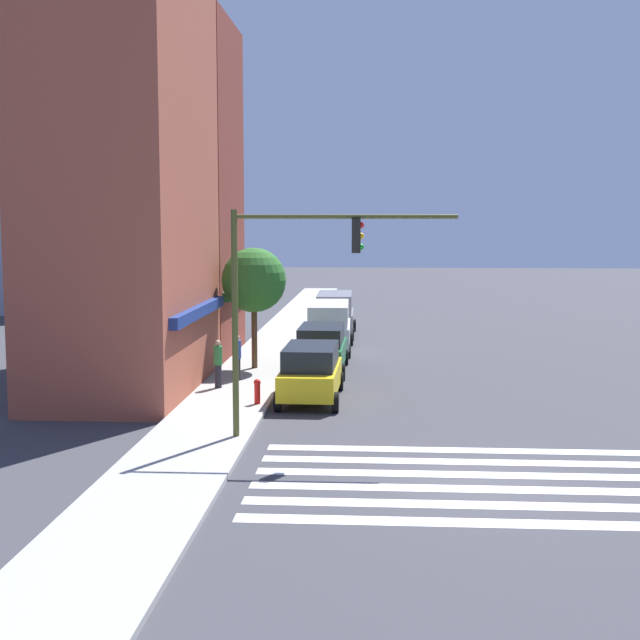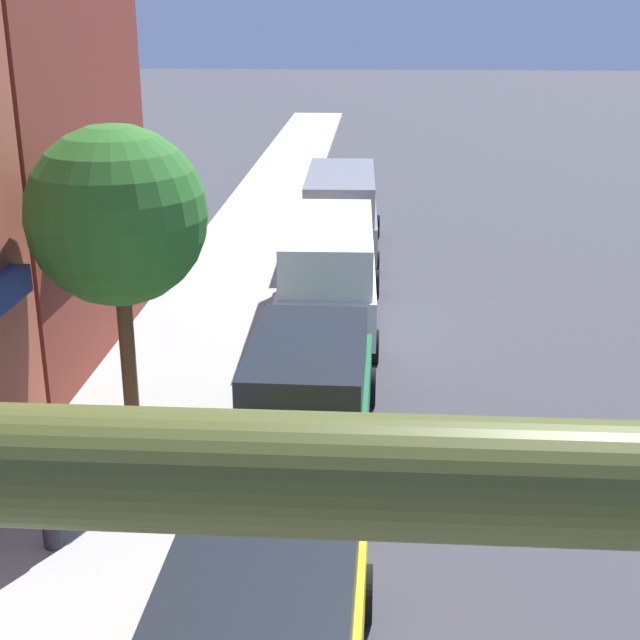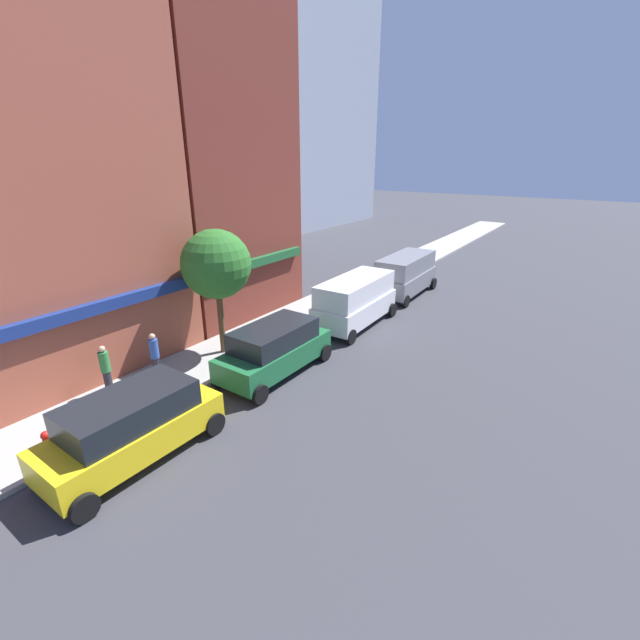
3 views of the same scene
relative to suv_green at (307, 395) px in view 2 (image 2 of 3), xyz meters
name	(u,v)px [view 2 (image 2 of 3)]	position (x,y,z in m)	size (l,w,h in m)	color
suv_green	(307,395)	(0.00, 0.00, 0.00)	(4.72, 2.12, 1.94)	#1E6638
van_white	(329,270)	(6.00, 0.00, 0.25)	(5.04, 2.22, 2.34)	white
van_grey	(341,210)	(11.88, 0.00, 0.25)	(5.04, 2.22, 2.34)	slate
pedestrian_blue_shirt	(47,483)	(-2.95, 3.06, 0.04)	(0.32, 0.32, 1.77)	#23232D
street_tree	(117,217)	(0.03, 2.80, 2.78)	(2.68, 2.68, 5.02)	brown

